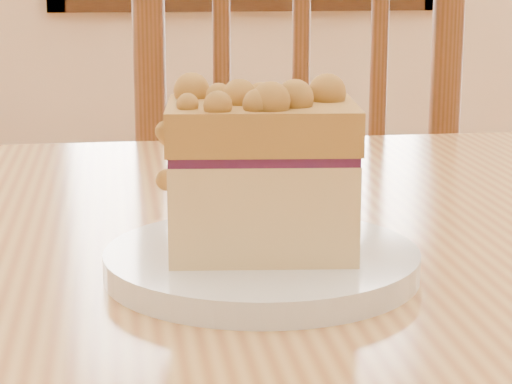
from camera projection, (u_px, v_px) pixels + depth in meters
cafe_table_main at (385, 355)px, 0.75m from camera, size 1.31×0.89×0.75m
cafe_chair_main at (280, 271)px, 1.44m from camera, size 0.46×0.46×1.01m
plate at (262, 263)px, 0.65m from camera, size 0.20×0.20×0.02m
cake_slice at (260, 168)px, 0.63m from camera, size 0.13×0.10×0.11m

